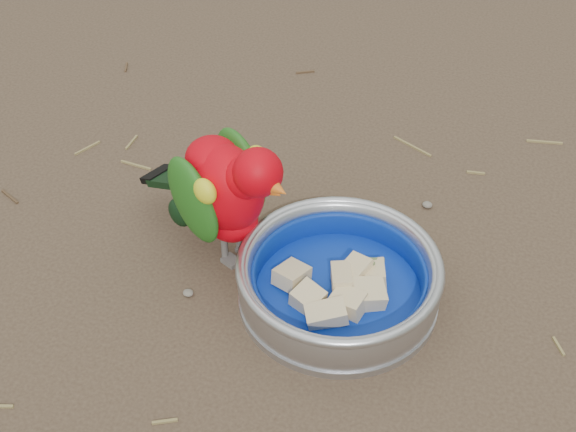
% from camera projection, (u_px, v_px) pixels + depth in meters
% --- Properties ---
extents(ground, '(60.00, 60.00, 0.00)m').
position_uv_depth(ground, '(302.00, 269.00, 0.99)').
color(ground, '#483729').
extents(food_bowl, '(0.24, 0.24, 0.02)m').
position_uv_depth(food_bowl, '(338.00, 294.00, 0.95)').
color(food_bowl, '#B2B2BA').
rests_on(food_bowl, ground).
extents(bowl_wall, '(0.24, 0.24, 0.04)m').
position_uv_depth(bowl_wall, '(339.00, 277.00, 0.93)').
color(bowl_wall, '#B2B2BA').
rests_on(bowl_wall, food_bowl).
extents(fruit_wedges, '(0.14, 0.14, 0.03)m').
position_uv_depth(fruit_wedges, '(339.00, 281.00, 0.93)').
color(fruit_wedges, beige).
rests_on(fruit_wedges, food_bowl).
extents(lory_parrot, '(0.25, 0.18, 0.18)m').
position_uv_depth(lory_parrot, '(227.00, 198.00, 0.96)').
color(lory_parrot, '#C4000C').
rests_on(lory_parrot, ground).
extents(ground_debris, '(0.90, 0.80, 0.01)m').
position_uv_depth(ground_debris, '(345.00, 247.00, 1.02)').
color(ground_debris, olive).
rests_on(ground_debris, ground).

